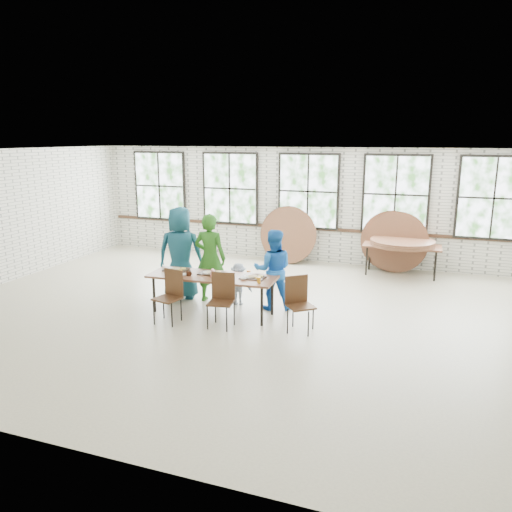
% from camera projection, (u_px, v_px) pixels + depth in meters
% --- Properties ---
extents(room, '(12.00, 12.00, 12.00)m').
position_uv_depth(room, '(308.00, 193.00, 12.97)').
color(room, beige).
rests_on(room, ground).
extents(dining_table, '(2.43, 0.90, 0.74)m').
position_uv_depth(dining_table, '(212.00, 278.00, 9.28)').
color(dining_table, brown).
rests_on(dining_table, ground).
extents(chair_near_left, '(0.50, 0.49, 0.95)m').
position_uv_depth(chair_near_left, '(171.00, 292.00, 8.91)').
color(chair_near_left, '#472B17').
rests_on(chair_near_left, ground).
extents(chair_near_right, '(0.48, 0.46, 0.95)m').
position_uv_depth(chair_near_right, '(222.00, 295.00, 8.71)').
color(chair_near_right, '#472B17').
rests_on(chair_near_right, ground).
extents(chair_spare, '(0.58, 0.58, 0.95)m').
position_uv_depth(chair_spare, '(298.00, 299.00, 8.51)').
color(chair_spare, '#472B17').
rests_on(chair_spare, ground).
extents(adult_teal, '(1.05, 0.82, 1.90)m').
position_uv_depth(adult_teal, '(181.00, 253.00, 10.15)').
color(adult_teal, navy).
rests_on(adult_teal, ground).
extents(adult_green, '(0.67, 0.45, 1.79)m').
position_uv_depth(adult_green, '(210.00, 258.00, 9.94)').
color(adult_green, '#28671B').
rests_on(adult_green, ground).
extents(toddler, '(0.56, 0.35, 0.84)m').
position_uv_depth(toddler, '(239.00, 284.00, 9.85)').
color(toddler, '#152742').
rests_on(toddler, ground).
extents(adult_blue, '(0.90, 0.80, 1.56)m').
position_uv_depth(adult_blue, '(273.00, 270.00, 9.54)').
color(adult_blue, blue).
rests_on(adult_blue, ground).
extents(storage_table, '(1.81, 0.79, 0.74)m').
position_uv_depth(storage_table, '(402.00, 247.00, 11.90)').
color(storage_table, brown).
rests_on(storage_table, ground).
extents(tabletop_clutter, '(2.05, 0.61, 0.11)m').
position_uv_depth(tabletop_clutter, '(216.00, 275.00, 9.20)').
color(tabletop_clutter, black).
rests_on(tabletop_clutter, dining_table).
extents(round_tops_stacked, '(1.50, 1.50, 0.13)m').
position_uv_depth(round_tops_stacked, '(402.00, 242.00, 11.87)').
color(round_tops_stacked, brown).
rests_on(round_tops_stacked, storage_table).
extents(round_tops_leaning, '(4.32, 0.50, 1.49)m').
position_uv_depth(round_tops_leaning, '(339.00, 238.00, 12.72)').
color(round_tops_leaning, brown).
rests_on(round_tops_leaning, ground).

